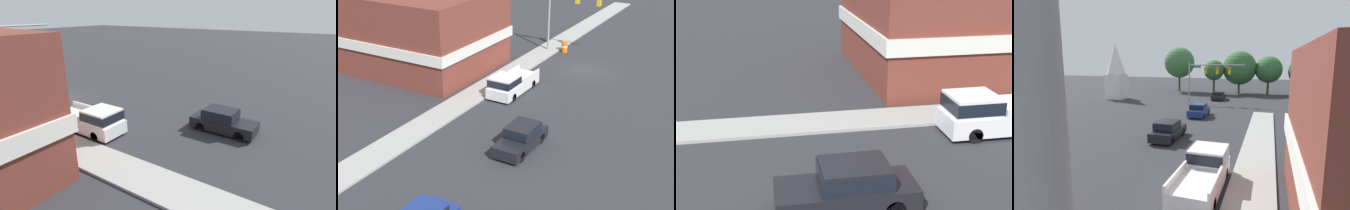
{
  "view_description": "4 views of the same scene",
  "coord_description": "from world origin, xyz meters",
  "views": [
    {
      "loc": [
        14.27,
        21.68,
        7.93
      ],
      "look_at": [
        0.42,
        12.58,
        1.96
      ],
      "focal_mm": 28.0,
      "sensor_mm": 36.0,
      "label": 1
    },
    {
      "loc": [
        -14.09,
        39.09,
        15.05
      ],
      "look_at": [
        -0.65,
        15.81,
        2.85
      ],
      "focal_mm": 50.0,
      "sensor_mm": 36.0,
      "label": 2
    },
    {
      "loc": [
        -14.37,
        18.29,
        8.09
      ],
      "look_at": [
        1.37,
        15.26,
        2.42
      ],
      "focal_mm": 50.0,
      "sensor_mm": 36.0,
      "label": 3
    },
    {
      "loc": [
        6.31,
        -4.41,
        6.52
      ],
      "look_at": [
        -0.39,
        15.48,
        3.06
      ],
      "focal_mm": 28.0,
      "sensor_mm": 36.0,
      "label": 4
    }
  ],
  "objects": [
    {
      "name": "corner_brick_building",
      "position": [
        13.75,
        6.45,
        3.5
      ],
      "size": [
        13.0,
        11.14,
        7.12
      ],
      "color": "brown",
      "rests_on": "ground"
    },
    {
      "name": "car_lead",
      "position": [
        -1.72,
        15.69,
        0.82
      ],
      "size": [
        1.84,
        4.43,
        1.59
      ],
      "color": "black",
      "rests_on": "ground"
    },
    {
      "name": "pickup_truck_parked",
      "position": [
        3.28,
        8.28,
        0.91
      ],
      "size": [
        2.05,
        5.44,
        1.84
      ],
      "color": "black",
      "rests_on": "ground"
    }
  ]
}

